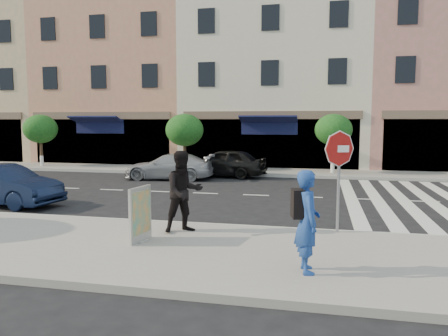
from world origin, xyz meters
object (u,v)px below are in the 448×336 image
poster_board (141,215)px  car_near_mid (3,185)px  photographer (307,221)px  car_far_mid (224,163)px  walker (184,192)px  stop_sign (339,159)px  car_far_left (169,167)px

poster_board → car_near_mid: 7.45m
photographer → poster_board: photographer is taller
car_far_mid → walker: bearing=15.2°
stop_sign → car_far_left: (-7.59, 9.27, -1.32)m
walker → poster_board: (-0.67, -1.04, -0.38)m
walker → car_far_mid: bearing=61.4°
walker → poster_board: bearing=-159.2°
car_near_mid → car_far_left: car_near_mid is taller
walker → car_far_mid: 11.64m
photographer → car_far_left: 14.09m
photographer → walker: walker is taller
car_near_mid → stop_sign: bearing=-92.0°
photographer → car_far_left: bearing=16.2°
stop_sign → car_near_mid: size_ratio=0.60×
poster_board → walker: bearing=67.1°
poster_board → car_far_mid: car_far_mid is taller
car_near_mid → photographer: bearing=-107.7°
poster_board → photographer: bearing=-7.8°
photographer → car_far_mid: (-4.53, 13.74, -0.35)m
photographer → car_far_mid: 14.48m
car_far_left → walker: bearing=16.7°
walker → car_near_mid: (-7.17, 2.60, -0.46)m
stop_sign → car_near_mid: bearing=154.5°
poster_board → car_far_left: (-3.28, 11.06, -0.13)m
stop_sign → poster_board: bearing=-173.2°
car_far_mid → photographer: bearing=25.8°
poster_board → car_far_mid: bearing=104.0°
photographer → poster_board: (-3.67, 1.18, -0.31)m
poster_board → car_far_left: size_ratio=0.29×
car_far_left → car_far_mid: (2.42, 1.50, 0.10)m
car_near_mid → car_far_mid: 10.56m
stop_sign → photographer: 3.17m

